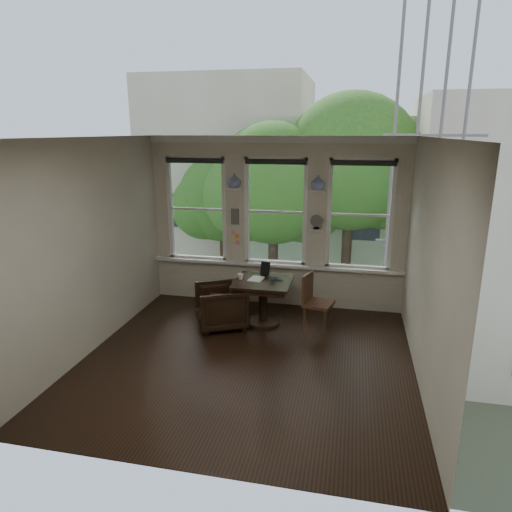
% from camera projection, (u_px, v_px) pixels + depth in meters
% --- Properties ---
extents(ground, '(4.50, 4.50, 0.00)m').
position_uv_depth(ground, '(247.00, 359.00, 6.36)').
color(ground, black).
rests_on(ground, ground).
extents(ceiling, '(4.50, 4.50, 0.00)m').
position_uv_depth(ceiling, '(246.00, 137.00, 5.56)').
color(ceiling, silver).
rests_on(ceiling, ground).
extents(wall_back, '(4.50, 0.00, 4.50)m').
position_uv_depth(wall_back, '(276.00, 223.00, 8.08)').
color(wall_back, beige).
rests_on(wall_back, ground).
extents(wall_front, '(4.50, 0.00, 4.50)m').
position_uv_depth(wall_front, '(186.00, 325.00, 3.84)').
color(wall_front, beige).
rests_on(wall_front, ground).
extents(wall_left, '(0.00, 4.50, 4.50)m').
position_uv_depth(wall_left, '(91.00, 247.00, 6.42)').
color(wall_left, beige).
rests_on(wall_left, ground).
extents(wall_right, '(0.00, 4.50, 4.50)m').
position_uv_depth(wall_right, '(428.00, 266.00, 5.50)').
color(wall_right, beige).
rests_on(wall_right, ground).
extents(window_left, '(1.10, 0.12, 1.90)m').
position_uv_depth(window_left, '(198.00, 209.00, 8.32)').
color(window_left, white).
rests_on(window_left, ground).
extents(window_center, '(1.10, 0.12, 1.90)m').
position_uv_depth(window_center, '(276.00, 212.00, 8.03)').
color(window_center, white).
rests_on(window_center, ground).
extents(window_right, '(1.10, 0.12, 1.90)m').
position_uv_depth(window_right, '(360.00, 215.00, 7.73)').
color(window_right, white).
rests_on(window_right, ground).
extents(shelf_left, '(0.26, 0.16, 0.03)m').
position_uv_depth(shelf_left, '(234.00, 189.00, 7.97)').
color(shelf_left, white).
rests_on(shelf_left, ground).
extents(shelf_right, '(0.26, 0.16, 0.03)m').
position_uv_depth(shelf_right, '(318.00, 191.00, 7.68)').
color(shelf_right, white).
rests_on(shelf_right, ground).
extents(intercom, '(0.14, 0.06, 0.28)m').
position_uv_depth(intercom, '(235.00, 216.00, 8.14)').
color(intercom, '#59544F').
rests_on(intercom, ground).
extents(sticky_notes, '(0.16, 0.01, 0.24)m').
position_uv_depth(sticky_notes, '(235.00, 235.00, 8.23)').
color(sticky_notes, pink).
rests_on(sticky_notes, ground).
extents(desk_fan, '(0.20, 0.20, 0.24)m').
position_uv_depth(desk_fan, '(316.00, 224.00, 7.81)').
color(desk_fan, '#59544F').
rests_on(desk_fan, ground).
extents(vase_left, '(0.24, 0.24, 0.25)m').
position_uv_depth(vase_left, '(234.00, 181.00, 7.94)').
color(vase_left, silver).
rests_on(vase_left, shelf_left).
extents(vase_right, '(0.24, 0.24, 0.25)m').
position_uv_depth(vase_right, '(318.00, 182.00, 7.64)').
color(vase_right, silver).
rests_on(vase_right, shelf_right).
extents(table, '(0.90, 0.90, 0.75)m').
position_uv_depth(table, '(263.00, 302.00, 7.44)').
color(table, black).
rests_on(table, ground).
extents(armchair_left, '(1.03, 1.02, 0.70)m').
position_uv_depth(armchair_left, '(221.00, 306.00, 7.34)').
color(armchair_left, black).
rests_on(armchair_left, ground).
extents(cushion_red, '(0.45, 0.45, 0.06)m').
position_uv_depth(cushion_red, '(221.00, 300.00, 7.31)').
color(cushion_red, maroon).
rests_on(cushion_red, armchair_left).
extents(side_chair_right, '(0.51, 0.51, 0.92)m').
position_uv_depth(side_chair_right, '(318.00, 303.00, 7.16)').
color(side_chair_right, '#482A19').
rests_on(side_chair_right, ground).
extents(laptop, '(0.36, 0.29, 0.02)m').
position_uv_depth(laptop, '(272.00, 279.00, 7.37)').
color(laptop, black).
rests_on(laptop, table).
extents(mug, '(0.12, 0.12, 0.10)m').
position_uv_depth(mug, '(241.00, 277.00, 7.38)').
color(mug, white).
rests_on(mug, table).
extents(drinking_glass, '(0.13, 0.13, 0.10)m').
position_uv_depth(drinking_glass, '(273.00, 280.00, 7.19)').
color(drinking_glass, white).
rests_on(drinking_glass, table).
extents(tablet, '(0.17, 0.11, 0.22)m').
position_uv_depth(tablet, '(265.00, 268.00, 7.61)').
color(tablet, black).
rests_on(tablet, table).
extents(papers, '(0.26, 0.33, 0.00)m').
position_uv_depth(papers, '(257.00, 279.00, 7.42)').
color(papers, silver).
rests_on(papers, table).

